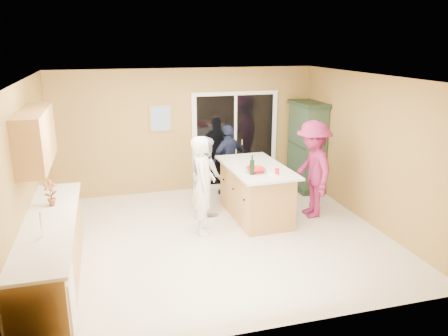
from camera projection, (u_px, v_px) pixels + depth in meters
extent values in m
plane|color=silver|center=(217.00, 237.00, 7.26)|extent=(5.50, 5.50, 0.00)
cube|color=white|center=(216.00, 78.00, 6.53)|extent=(5.50, 5.00, 0.10)
cube|color=tan|center=(187.00, 131.00, 9.21)|extent=(5.50, 0.10, 2.60)
cube|color=tan|center=(276.00, 222.00, 4.58)|extent=(5.50, 0.10, 2.60)
cube|color=tan|center=(29.00, 175.00, 6.19)|extent=(0.10, 5.00, 2.60)
cube|color=tan|center=(369.00, 150.00, 7.59)|extent=(0.10, 5.00, 2.60)
cube|color=#BB8748|center=(52.00, 255.00, 5.68)|extent=(0.60, 3.00, 0.90)
cube|color=white|center=(43.00, 306.00, 4.67)|extent=(0.62, 0.60, 0.72)
cube|color=beige|center=(49.00, 222.00, 5.55)|extent=(0.65, 3.05, 0.04)
cylinder|color=silver|center=(41.00, 225.00, 5.03)|extent=(0.02, 0.02, 0.30)
cube|color=#BB8748|center=(36.00, 138.00, 5.89)|extent=(0.35, 1.60, 0.75)
cube|color=white|center=(235.00, 140.00, 9.52)|extent=(1.90, 0.05, 2.10)
cube|color=black|center=(235.00, 140.00, 9.50)|extent=(1.70, 0.03, 1.94)
cube|color=white|center=(235.00, 140.00, 9.50)|extent=(0.06, 0.04, 1.94)
cube|color=silver|center=(242.00, 142.00, 9.54)|extent=(0.02, 0.03, 0.12)
cube|color=#A28051|center=(161.00, 118.00, 8.96)|extent=(0.46, 0.03, 0.56)
cube|color=#5370AD|center=(161.00, 118.00, 8.95)|extent=(0.38, 0.02, 0.48)
cube|color=#BB8748|center=(255.00, 193.00, 7.97)|extent=(0.90, 1.66, 0.93)
cube|color=beige|center=(256.00, 167.00, 7.83)|extent=(1.06, 1.88, 0.04)
cube|color=black|center=(255.00, 214.00, 8.08)|extent=(0.81, 1.58, 0.11)
cube|color=#1D3020|center=(305.00, 186.00, 9.63)|extent=(0.53, 1.00, 0.11)
cube|color=#304830|center=(307.00, 147.00, 9.38)|extent=(0.47, 0.94, 1.77)
cube|color=#1D3020|center=(309.00, 104.00, 9.12)|extent=(0.55, 1.04, 0.08)
imported|color=silver|center=(203.00, 185.00, 7.21)|extent=(0.53, 0.68, 1.66)
imported|color=#A0A0A2|center=(206.00, 175.00, 8.13)|extent=(0.70, 0.82, 1.46)
imported|color=#181E35|center=(229.00, 160.00, 9.07)|extent=(0.95, 0.69, 1.49)
imported|color=#8D1E4F|center=(313.00, 169.00, 7.91)|extent=(0.72, 1.19, 1.78)
imported|color=red|center=(256.00, 170.00, 7.45)|extent=(0.33, 0.33, 0.08)
imported|color=red|center=(50.00, 193.00, 5.98)|extent=(0.19, 0.13, 0.36)
cylinder|color=red|center=(277.00, 171.00, 7.31)|extent=(0.09, 0.09, 0.11)
cylinder|color=red|center=(251.00, 167.00, 7.54)|extent=(0.09, 0.09, 0.11)
cylinder|color=black|center=(252.00, 168.00, 7.30)|extent=(0.08, 0.08, 0.24)
cylinder|color=black|center=(252.00, 158.00, 7.25)|extent=(0.03, 0.03, 0.09)
cylinder|color=white|center=(273.00, 173.00, 7.37)|extent=(0.28, 0.28, 0.02)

